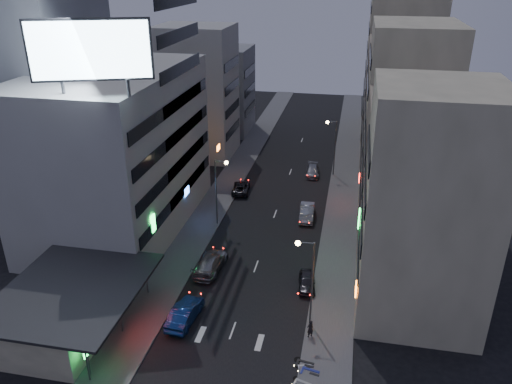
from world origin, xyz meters
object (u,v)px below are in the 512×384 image
(parked_car_right_mid, at_px, (307,212))
(parked_car_left, at_px, (241,188))
(road_car_silver, at_px, (210,263))
(scooter_silver_b, at_px, (312,359))
(parked_car_right_far, at_px, (313,171))
(person, at_px, (310,329))
(road_car_blue, at_px, (185,313))
(scooter_black_b, at_px, (315,357))
(scooter_silver_a, at_px, (313,378))
(parked_car_right_near, at_px, (307,282))
(scooter_blue, at_px, (321,365))

(parked_car_right_mid, relative_size, parked_car_left, 1.03)
(road_car_silver, height_order, scooter_silver_b, road_car_silver)
(parked_car_right_far, bearing_deg, person, -89.54)
(road_car_blue, height_order, scooter_black_b, road_car_blue)
(parked_car_right_far, bearing_deg, parked_car_right_mid, -92.10)
(scooter_silver_b, bearing_deg, scooter_silver_a, 170.56)
(parked_car_right_mid, xyz_separation_m, scooter_silver_b, (2.97, -24.28, -0.18))
(parked_car_right_near, xyz_separation_m, road_car_blue, (-9.74, -6.96, 0.17))
(scooter_blue, relative_size, scooter_silver_b, 1.27)
(road_car_silver, distance_m, person, 13.50)
(parked_car_right_far, relative_size, scooter_silver_a, 2.36)
(parked_car_right_mid, bearing_deg, person, -86.33)
(parked_car_left, relative_size, person, 2.86)
(road_car_silver, height_order, scooter_blue, road_car_silver)
(person, xyz_separation_m, scooter_silver_b, (0.45, -3.04, -0.32))
(road_car_silver, relative_size, scooter_silver_b, 3.61)
(parked_car_right_far, distance_m, scooter_silver_a, 40.28)
(scooter_black_b, bearing_deg, road_car_blue, 84.49)
(road_car_silver, distance_m, scooter_black_b, 15.94)
(scooter_silver_a, bearing_deg, road_car_silver, 58.01)
(person, relative_size, scooter_silver_a, 0.85)
(scooter_blue, height_order, scooter_black_b, scooter_blue)
(person, relative_size, scooter_blue, 0.80)
(scooter_silver_a, bearing_deg, scooter_black_b, 17.79)
(parked_car_right_far, distance_m, scooter_blue, 38.99)
(parked_car_right_far, height_order, road_car_blue, road_car_blue)
(road_car_silver, bearing_deg, scooter_silver_a, 134.50)
(road_car_silver, xyz_separation_m, scooter_silver_b, (11.26, -11.14, -0.23))
(road_car_blue, distance_m, scooter_silver_b, 11.61)
(scooter_silver_a, bearing_deg, parked_car_right_far, 22.33)
(parked_car_right_mid, xyz_separation_m, road_car_silver, (-8.29, -13.14, 0.06))
(scooter_silver_a, bearing_deg, parked_car_right_mid, 23.86)
(parked_car_right_near, bearing_deg, parked_car_left, 111.88)
(scooter_silver_b, bearing_deg, road_car_silver, 27.96)
(parked_car_right_near, bearing_deg, scooter_silver_a, -88.60)
(scooter_black_b, bearing_deg, scooter_silver_a, -169.98)
(parked_car_right_mid, distance_m, person, 21.38)
(road_car_silver, xyz_separation_m, scooter_blue, (12.00, -11.83, -0.10))
(parked_car_right_near, height_order, parked_car_right_far, parked_car_right_far)
(road_car_blue, bearing_deg, scooter_silver_b, 168.98)
(parked_car_left, bearing_deg, parked_car_right_mid, 141.41)
(parked_car_left, relative_size, road_car_blue, 0.93)
(parked_car_left, bearing_deg, parked_car_right_near, 111.89)
(parked_car_right_far, xyz_separation_m, road_car_blue, (-7.62, -34.98, 0.17))
(parked_car_right_near, xyz_separation_m, parked_car_right_far, (-2.12, 28.02, 0.01))
(road_car_silver, height_order, scooter_black_b, road_car_silver)
(scooter_silver_a, height_order, scooter_blue, scooter_blue)
(person, bearing_deg, parked_car_right_mid, -124.22)
(parked_car_right_near, xyz_separation_m, scooter_silver_a, (1.75, -12.08, 0.05))
(parked_car_right_mid, bearing_deg, parked_car_left, 145.12)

